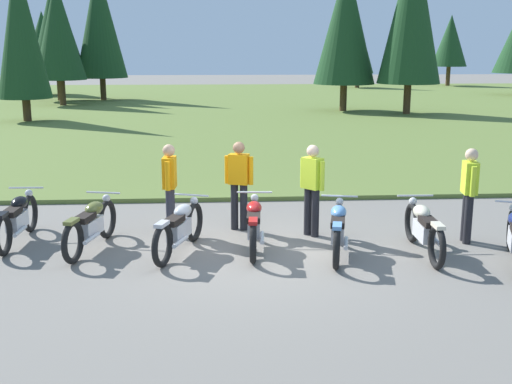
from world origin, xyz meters
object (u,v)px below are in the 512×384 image
motorcycle_red (254,224)px  motorcycle_sky_blue (338,229)px  motorcycle_black (17,219)px  rider_with_back_turned (312,185)px  rider_checking_bike (170,184)px  motorcycle_olive (91,225)px  motorcycle_silver (180,228)px  rider_in_hivis_vest (469,190)px  rider_near_row_end (239,180)px  motorcycle_cream (424,229)px

motorcycle_red → motorcycle_sky_blue: 1.42m
motorcycle_black → rider_with_back_turned: 5.22m
rider_checking_bike → motorcycle_olive: bearing=-147.4°
motorcycle_silver → rider_checking_bike: bearing=101.6°
rider_with_back_turned → rider_in_hivis_vest: size_ratio=1.00×
motorcycle_black → rider_checking_bike: bearing=7.4°
motorcycle_silver → motorcycle_black: bearing=165.5°
motorcycle_red → rider_near_row_end: (-0.21, 1.21, 0.51)m
motorcycle_cream → rider_in_hivis_vest: 1.25m
motorcycle_silver → motorcycle_red: size_ratio=0.96×
motorcycle_black → rider_with_back_turned: size_ratio=1.26×
motorcycle_black → motorcycle_silver: bearing=-14.5°
rider_checking_bike → motorcycle_black: bearing=-172.6°
motorcycle_silver → rider_in_hivis_vest: 5.03m
motorcycle_silver → rider_checking_bike: size_ratio=1.21×
rider_with_back_turned → rider_near_row_end: same height
motorcycle_black → rider_near_row_end: size_ratio=1.26×
motorcycle_silver → rider_with_back_turned: rider_with_back_turned is taller
motorcycle_cream → rider_with_back_turned: 2.12m
motorcycle_black → rider_checking_bike: size_ratio=1.26×
motorcycle_black → motorcycle_cream: (6.89, -1.05, 0.00)m
motorcycle_sky_blue → rider_checking_bike: (-2.83, 1.33, 0.51)m
motorcycle_sky_blue → rider_near_row_end: bearing=134.9°
rider_near_row_end → motorcycle_olive: bearing=-157.3°
rider_checking_bike → rider_near_row_end: 1.28m
motorcycle_sky_blue → rider_near_row_end: (-1.57, 1.58, 0.51)m
motorcycle_sky_blue → rider_near_row_end: size_ratio=1.24×
motorcycle_olive → rider_in_hivis_vest: 6.51m
motorcycle_black → rider_with_back_turned: (5.20, 0.12, 0.51)m
motorcycle_sky_blue → rider_with_back_turned: size_ratio=1.24×
motorcycle_black → rider_checking_bike: rider_checking_bike is taller
motorcycle_silver → rider_in_hivis_vest: rider_in_hivis_vest is taller
motorcycle_red → rider_with_back_turned: (1.09, 0.73, 0.51)m
rider_with_back_turned → rider_near_row_end: (-1.30, 0.47, 0.00)m
motorcycle_olive → rider_checking_bike: size_ratio=1.24×
rider_in_hivis_vest → motorcycle_red: bearing=-177.4°
motorcycle_olive → motorcycle_silver: size_ratio=1.02×
motorcycle_sky_blue → motorcycle_black: bearing=169.7°
motorcycle_olive → rider_with_back_turned: (3.83, 0.59, 0.51)m
motorcycle_red → motorcycle_sky_blue: (1.37, -0.37, 0.00)m
motorcycle_cream → rider_checking_bike: bearing=161.8°
rider_checking_bike → rider_near_row_end: size_ratio=1.00×
motorcycle_red → rider_near_row_end: 1.33m
motorcycle_silver → rider_checking_bike: (-0.22, 1.08, 0.51)m
motorcycle_sky_blue → rider_checking_bike: 3.17m
motorcycle_sky_blue → motorcycle_red: bearing=164.8°
rider_in_hivis_vest → motorcycle_cream: bearing=-147.9°
motorcycle_silver → rider_near_row_end: rider_near_row_end is taller
rider_in_hivis_vest → rider_near_row_end: bearing=165.3°
motorcycle_silver → motorcycle_cream: bearing=-4.5°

